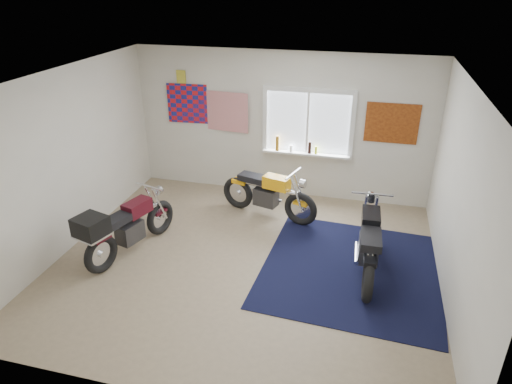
% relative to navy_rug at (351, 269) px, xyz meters
% --- Properties ---
extents(ground, '(5.50, 5.50, 0.00)m').
position_rel_navy_rug_xyz_m(ground, '(-1.54, -0.20, -0.01)').
color(ground, '#9E896B').
rests_on(ground, ground).
extents(room_shell, '(5.50, 5.50, 5.50)m').
position_rel_navy_rug_xyz_m(room_shell, '(-1.54, -0.20, 1.63)').
color(room_shell, white).
rests_on(room_shell, ground).
extents(navy_rug, '(2.64, 2.73, 0.01)m').
position_rel_navy_rug_xyz_m(navy_rug, '(0.00, 0.00, 0.00)').
color(navy_rug, black).
rests_on(navy_rug, ground).
extents(window_assembly, '(1.66, 0.17, 1.26)m').
position_rel_navy_rug_xyz_m(window_assembly, '(-1.04, 2.27, 1.36)').
color(window_assembly, white).
rests_on(window_assembly, room_shell).
extents(oil_bottles, '(0.78, 0.07, 0.28)m').
position_rel_navy_rug_xyz_m(oil_bottles, '(-1.28, 2.20, 1.01)').
color(oil_bottles, '#8C5C14').
rests_on(oil_bottles, window_assembly).
extents(flag_display, '(1.60, 0.10, 1.17)m').
position_rel_navy_rug_xyz_m(flag_display, '(-3.44, 2.28, 2.14)').
color(flag_display, red).
rests_on(flag_display, room_shell).
extents(triumph_poster, '(0.90, 0.03, 0.70)m').
position_rel_navy_rug_xyz_m(triumph_poster, '(0.41, 2.28, 1.54)').
color(triumph_poster, '#A54C14').
rests_on(triumph_poster, room_shell).
extents(yellow_triumph, '(1.81, 0.70, 0.93)m').
position_rel_navy_rug_xyz_m(yellow_triumph, '(-1.55, 1.30, 0.40)').
color(yellow_triumph, black).
rests_on(yellow_triumph, ground).
extents(black_chrome_bike, '(0.60, 1.96, 1.00)m').
position_rel_navy_rug_xyz_m(black_chrome_bike, '(0.20, 0.06, 0.43)').
color(black_chrome_bike, black).
rests_on(black_chrome_bike, navy_rug).
extents(maroon_tourer, '(0.84, 1.81, 0.93)m').
position_rel_navy_rug_xyz_m(maroon_tourer, '(-3.34, -0.45, 0.48)').
color(maroon_tourer, black).
rests_on(maroon_tourer, ground).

